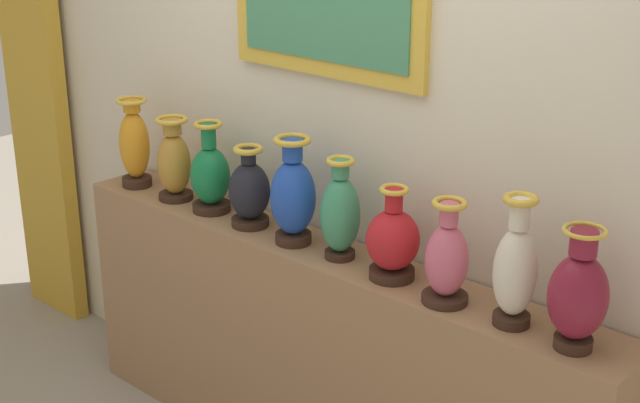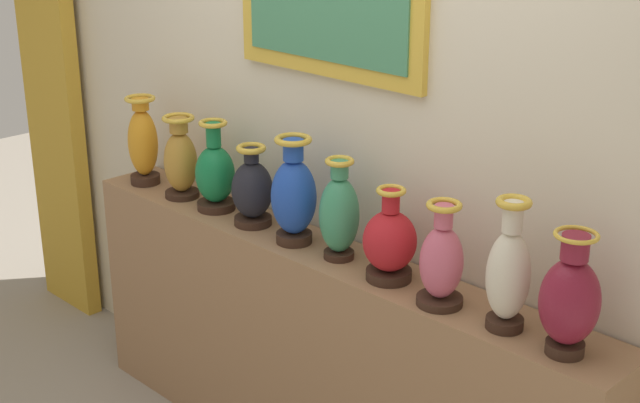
{
  "view_description": "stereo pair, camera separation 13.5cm",
  "coord_description": "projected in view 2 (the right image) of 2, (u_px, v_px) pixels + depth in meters",
  "views": [
    {
      "loc": [
        2.13,
        -2.33,
        2.34
      ],
      "look_at": [
        0.0,
        0.0,
        1.16
      ],
      "focal_mm": 51.57,
      "sensor_mm": 36.0,
      "label": 1
    },
    {
      "loc": [
        2.23,
        -2.23,
        2.34
      ],
      "look_at": [
        0.0,
        0.0,
        1.16
      ],
      "focal_mm": 51.57,
      "sensor_mm": 36.0,
      "label": 2
    }
  ],
  "objects": [
    {
      "name": "display_shelf",
      "position": [
        320.0,
        362.0,
        3.6
      ],
      "size": [
        2.5,
        0.29,
        0.97
      ],
      "primitive_type": "cube",
      "color": "#99704C",
      "rests_on": "ground_plane"
    },
    {
      "name": "back_wall",
      "position": [
        358.0,
        140.0,
        3.44
      ],
      "size": [
        4.73,
        0.14,
        2.68
      ],
      "color": "beige",
      "rests_on": "ground_plane"
    },
    {
      "name": "curtain_gold",
      "position": [
        52.0,
        89.0,
        4.77
      ],
      "size": [
        0.45,
        0.08,
        2.44
      ],
      "primitive_type": "cube",
      "color": "gold",
      "rests_on": "ground_plane"
    },
    {
      "name": "vase_amber",
      "position": [
        143.0,
        143.0,
        4.07
      ],
      "size": [
        0.14,
        0.14,
        0.4
      ],
      "color": "#382319",
      "rests_on": "display_shelf"
    },
    {
      "name": "vase_ochre",
      "position": [
        180.0,
        160.0,
        3.91
      ],
      "size": [
        0.15,
        0.15,
        0.36
      ],
      "color": "#382319",
      "rests_on": "display_shelf"
    },
    {
      "name": "vase_emerald",
      "position": [
        215.0,
        174.0,
        3.77
      ],
      "size": [
        0.16,
        0.16,
        0.38
      ],
      "color": "#382319",
      "rests_on": "display_shelf"
    },
    {
      "name": "vase_onyx",
      "position": [
        252.0,
        190.0,
        3.62
      ],
      "size": [
        0.16,
        0.16,
        0.33
      ],
      "color": "#382319",
      "rests_on": "display_shelf"
    },
    {
      "name": "vase_sapphire",
      "position": [
        294.0,
        195.0,
        3.43
      ],
      "size": [
        0.17,
        0.17,
        0.42
      ],
      "color": "#382319",
      "rests_on": "display_shelf"
    },
    {
      "name": "vase_jade",
      "position": [
        339.0,
        214.0,
        3.3
      ],
      "size": [
        0.15,
        0.15,
        0.38
      ],
      "color": "#382319",
      "rests_on": "display_shelf"
    },
    {
      "name": "vase_crimson",
      "position": [
        390.0,
        242.0,
        3.14
      ],
      "size": [
        0.19,
        0.19,
        0.34
      ],
      "color": "#382319",
      "rests_on": "display_shelf"
    },
    {
      "name": "vase_rose",
      "position": [
        441.0,
        262.0,
        2.95
      ],
      "size": [
        0.15,
        0.15,
        0.36
      ],
      "color": "#382319",
      "rests_on": "display_shelf"
    },
    {
      "name": "vase_ivory",
      "position": [
        508.0,
        273.0,
        2.79
      ],
      "size": [
        0.14,
        0.14,
        0.43
      ],
      "color": "#382319",
      "rests_on": "display_shelf"
    },
    {
      "name": "vase_burgundy",
      "position": [
        570.0,
        300.0,
        2.64
      ],
      "size": [
        0.18,
        0.18,
        0.38
      ],
      "color": "#382319",
      "rests_on": "display_shelf"
    }
  ]
}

